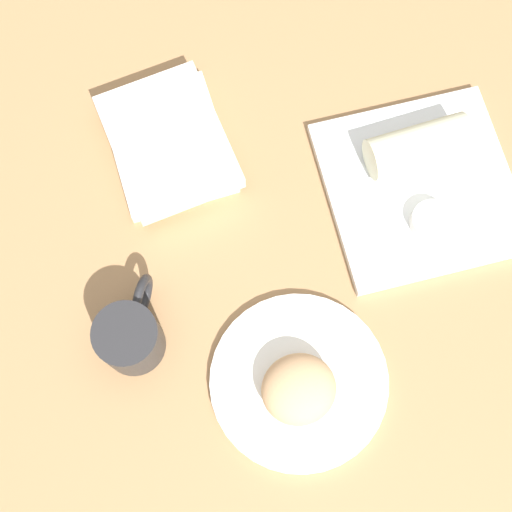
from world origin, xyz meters
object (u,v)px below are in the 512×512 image
at_px(round_plate, 299,382).
at_px(breakfast_wrap, 418,146).
at_px(coffee_mug, 131,336).
at_px(book_stack, 168,143).
at_px(square_plate, 420,188).
at_px(sauce_cup, 432,221).
at_px(scone_pastry, 299,389).

height_order(round_plate, breakfast_wrap, breakfast_wrap).
xyz_separation_m(round_plate, breakfast_wrap, (-0.31, 0.19, 0.04)).
bearing_deg(coffee_mug, book_stack, 169.53).
height_order(square_plate, book_stack, book_stack).
height_order(sauce_cup, coffee_mug, coffee_mug).
bearing_deg(scone_pastry, coffee_mug, -110.35).
height_order(round_plate, square_plate, square_plate).
height_order(round_plate, coffee_mug, coffee_mug).
relative_size(breakfast_wrap, book_stack, 0.60).
distance_m(round_plate, coffee_mug, 0.23).
bearing_deg(breakfast_wrap, scone_pastry, -44.81).
bearing_deg(book_stack, sauce_cup, 69.05).
xyz_separation_m(breakfast_wrap, coffee_mug, (0.24, -0.40, -0.00)).
relative_size(round_plate, coffee_mug, 1.83).
bearing_deg(square_plate, round_plate, -35.76).
bearing_deg(coffee_mug, sauce_cup, 108.98).
height_order(round_plate, scone_pastry, scone_pastry).
distance_m(round_plate, book_stack, 0.38).
height_order(breakfast_wrap, book_stack, breakfast_wrap).
bearing_deg(breakfast_wrap, coffee_mug, -73.04).
xyz_separation_m(sauce_cup, coffee_mug, (0.14, -0.41, 0.02)).
bearing_deg(breakfast_wrap, round_plate, -45.48).
relative_size(square_plate, breakfast_wrap, 1.81).
xyz_separation_m(scone_pastry, book_stack, (-0.36, -0.16, -0.02)).
relative_size(scone_pastry, breakfast_wrap, 0.67).
distance_m(round_plate, breakfast_wrap, 0.36).
bearing_deg(square_plate, coffee_mug, -63.79).
distance_m(square_plate, sauce_cup, 0.06).
bearing_deg(sauce_cup, coffee_mug, -71.02).
relative_size(square_plate, coffee_mug, 2.02).
distance_m(book_stack, coffee_mug, 0.28).
bearing_deg(book_stack, scone_pastry, 24.15).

